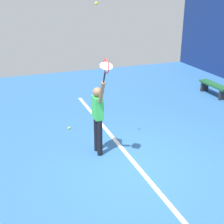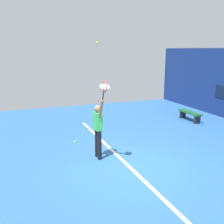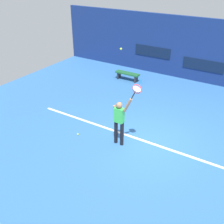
% 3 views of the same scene
% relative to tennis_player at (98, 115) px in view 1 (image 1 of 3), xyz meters
% --- Properties ---
extents(ground_plane, '(18.00, 18.00, 0.00)m').
position_rel_tennis_player_xyz_m(ground_plane, '(0.88, 0.62, -1.01)').
color(ground_plane, '#2D609E').
extents(court_baseline, '(10.00, 0.10, 0.01)m').
position_rel_tennis_player_xyz_m(court_baseline, '(0.88, 0.62, -1.00)').
color(court_baseline, white).
rests_on(court_baseline, ground_plane).
extents(tennis_player, '(0.73, 0.31, 1.95)m').
position_rel_tennis_player_xyz_m(tennis_player, '(0.00, 0.00, 0.00)').
color(tennis_player, black).
rests_on(tennis_player, ground_plane).
extents(tennis_racket, '(0.42, 0.27, 0.62)m').
position_rel_tennis_player_xyz_m(tennis_racket, '(0.61, -0.00, 1.30)').
color(tennis_racket, black).
extents(tennis_ball, '(0.07, 0.07, 0.07)m').
position_rel_tennis_player_xyz_m(tennis_ball, '(0.02, -0.00, 2.51)').
color(tennis_ball, '#CCE033').
extents(court_bench, '(1.40, 0.36, 0.45)m').
position_rel_tennis_player_xyz_m(court_bench, '(-2.71, 5.47, -0.67)').
color(court_bench, '#1E592D').
rests_on(court_bench, ground_plane).
extents(spare_ball, '(0.07, 0.07, 0.07)m').
position_rel_tennis_player_xyz_m(spare_ball, '(-1.62, -0.37, -0.98)').
color(spare_ball, '#CCE033').
rests_on(spare_ball, ground_plane).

